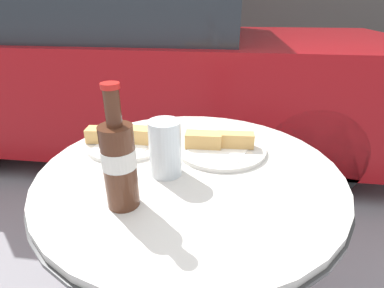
{
  "coord_description": "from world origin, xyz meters",
  "views": [
    {
      "loc": [
        0.09,
        -0.66,
        1.16
      ],
      "look_at": [
        0.0,
        0.04,
        0.82
      ],
      "focal_mm": 28.0,
      "sensor_mm": 36.0,
      "label": 1
    }
  ],
  "objects_px": {
    "lunch_plate_near": "(220,146)",
    "parked_car": "(141,66)",
    "bistro_table": "(190,219)",
    "lunch_plate_far": "(127,140)",
    "cola_bottle_left": "(119,162)",
    "drinking_glass": "(165,150)"
  },
  "relations": [
    {
      "from": "lunch_plate_near",
      "to": "lunch_plate_far",
      "type": "xyz_separation_m",
      "value": [
        -0.27,
        -0.0,
        0.0
      ]
    },
    {
      "from": "bistro_table",
      "to": "lunch_plate_near",
      "type": "relative_size",
      "value": 3.03
    },
    {
      "from": "bistro_table",
      "to": "lunch_plate_far",
      "type": "distance_m",
      "value": 0.29
    },
    {
      "from": "cola_bottle_left",
      "to": "parked_car",
      "type": "distance_m",
      "value": 2.08
    },
    {
      "from": "bistro_table",
      "to": "lunch_plate_far",
      "type": "bearing_deg",
      "value": 152.07
    },
    {
      "from": "cola_bottle_left",
      "to": "parked_car",
      "type": "xyz_separation_m",
      "value": [
        -0.55,
        1.99,
        -0.22
      ]
    },
    {
      "from": "cola_bottle_left",
      "to": "parked_car",
      "type": "relative_size",
      "value": 0.06
    },
    {
      "from": "bistro_table",
      "to": "drinking_glass",
      "type": "bearing_deg",
      "value": -149.57
    },
    {
      "from": "drinking_glass",
      "to": "bistro_table",
      "type": "bearing_deg",
      "value": 30.43
    },
    {
      "from": "bistro_table",
      "to": "lunch_plate_near",
      "type": "height_order",
      "value": "lunch_plate_near"
    },
    {
      "from": "drinking_glass",
      "to": "lunch_plate_far",
      "type": "bearing_deg",
      "value": 136.38
    },
    {
      "from": "bistro_table",
      "to": "lunch_plate_near",
      "type": "xyz_separation_m",
      "value": [
        0.07,
        0.11,
        0.18
      ]
    },
    {
      "from": "cola_bottle_left",
      "to": "lunch_plate_far",
      "type": "height_order",
      "value": "cola_bottle_left"
    },
    {
      "from": "drinking_glass",
      "to": "parked_car",
      "type": "bearing_deg",
      "value": 108.26
    },
    {
      "from": "bistro_table",
      "to": "cola_bottle_left",
      "type": "distance_m",
      "value": 0.34
    },
    {
      "from": "bistro_table",
      "to": "parked_car",
      "type": "distance_m",
      "value": 1.95
    },
    {
      "from": "drinking_glass",
      "to": "cola_bottle_left",
      "type": "bearing_deg",
      "value": -115.17
    },
    {
      "from": "bistro_table",
      "to": "drinking_glass",
      "type": "xyz_separation_m",
      "value": [
        -0.06,
        -0.03,
        0.23
      ]
    },
    {
      "from": "lunch_plate_far",
      "to": "parked_car",
      "type": "relative_size",
      "value": 0.06
    },
    {
      "from": "lunch_plate_far",
      "to": "parked_car",
      "type": "xyz_separation_m",
      "value": [
        -0.47,
        1.72,
        -0.13
      ]
    },
    {
      "from": "drinking_glass",
      "to": "lunch_plate_near",
      "type": "distance_m",
      "value": 0.19
    },
    {
      "from": "lunch_plate_near",
      "to": "parked_car",
      "type": "height_order",
      "value": "parked_car"
    }
  ]
}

